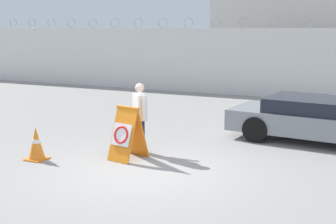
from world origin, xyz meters
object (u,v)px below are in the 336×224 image
Objects in this scene: barricade_sign at (127,133)px; security_guard at (140,115)px; traffic_cone_near at (36,144)px; parked_car_rear_sedan at (318,119)px.

security_guard is at bearing 101.10° from barricade_sign.
barricade_sign is at bearing 131.40° from security_guard.
traffic_cone_near is (-1.79, -1.53, -0.53)m from security_guard.
security_guard is 0.36× the size of parked_car_rear_sedan.
barricade_sign reaches higher than traffic_cone_near.
barricade_sign reaches higher than parked_car_rear_sedan.
security_guard is 2.41m from traffic_cone_near.
barricade_sign is at bearing -130.10° from parked_car_rear_sedan.
parked_car_rear_sedan reaches higher than traffic_cone_near.
barricade_sign is 2.02m from traffic_cone_near.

